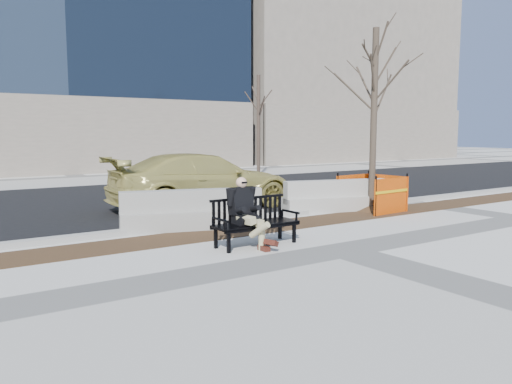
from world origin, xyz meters
TOP-DOWN VIEW (x-y plane):
  - ground at (0.00, 0.00)m, footprint 120.00×120.00m
  - mulch_strip at (0.00, 2.60)m, footprint 40.00×1.20m
  - asphalt_street at (0.00, 8.80)m, footprint 60.00×10.40m
  - curb at (0.00, 3.55)m, footprint 60.00×0.25m
  - building_right at (22.00, 26.00)m, footprint 20.00×12.00m
  - bench at (-1.10, 1.19)m, footprint 1.76×0.67m
  - seated_man at (-1.34, 1.24)m, footprint 0.59×0.96m
  - tree_fence at (3.89, 2.95)m, footprint 2.27×2.27m
  - sedan at (0.30, 6.02)m, footprint 5.52×2.48m
  - jersey_barrier_left at (-1.40, 3.32)m, footprint 3.21×1.49m
  - jersey_barrier_right at (3.08, 3.47)m, footprint 3.11×1.38m
  - far_tree_right at (7.47, 13.90)m, footprint 2.14×2.14m

SIDE VIEW (x-z plane):
  - ground at x=0.00m, z-range 0.00..0.00m
  - bench at x=-1.10m, z-range -0.47..0.47m
  - seated_man at x=-1.34m, z-range -0.66..0.66m
  - tree_fence at x=3.89m, z-range -2.64..2.64m
  - sedan at x=0.30m, z-range -0.79..0.79m
  - jersey_barrier_left at x=-1.40m, z-range -0.45..0.45m
  - jersey_barrier_right at x=3.08m, z-range -0.44..0.44m
  - far_tree_right at x=7.47m, z-range -2.66..2.66m
  - asphalt_street at x=0.00m, z-range 0.00..0.01m
  - mulch_strip at x=0.00m, z-range -0.01..0.01m
  - curb at x=0.00m, z-range 0.00..0.12m
  - building_right at x=22.00m, z-range 0.00..25.00m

